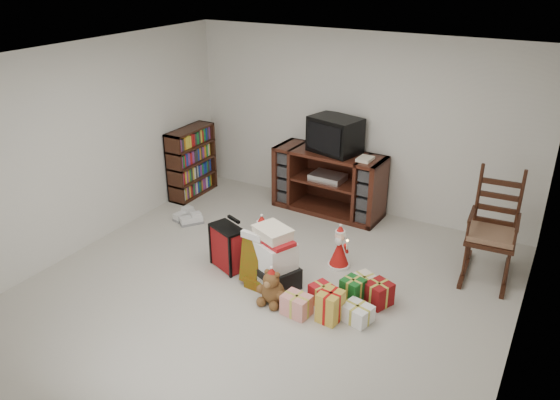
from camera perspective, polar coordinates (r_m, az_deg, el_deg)
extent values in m
cube|color=#BBB7AB|center=(6.12, -1.41, -9.40)|extent=(5.00, 5.00, 0.01)
cube|color=silver|center=(5.17, -1.70, 14.37)|extent=(5.00, 5.00, 0.01)
cube|color=white|center=(7.65, 8.14, 7.84)|extent=(5.00, 0.01, 2.50)
cube|color=white|center=(3.86, -21.22, -11.30)|extent=(5.00, 0.01, 2.50)
cube|color=white|center=(7.06, -19.36, 5.27)|extent=(0.01, 5.00, 2.50)
cube|color=white|center=(4.86, 24.77, -4.25)|extent=(0.01, 5.00, 2.50)
cube|color=#441B13|center=(7.74, 5.11, 1.89)|extent=(1.59, 0.64, 0.90)
cube|color=silver|center=(7.68, 5.03, 2.39)|extent=(0.49, 0.36, 0.09)
cube|color=#3C1D10|center=(8.35, -9.22, 3.94)|extent=(0.29, 0.86, 1.05)
cube|color=#3C1D10|center=(6.57, 21.16, -3.83)|extent=(0.56, 0.54, 0.05)
cube|color=#8B6D4C|center=(6.54, 21.24, -3.36)|extent=(0.51, 0.50, 0.06)
cube|color=#3C1D10|center=(6.60, 22.06, 0.35)|extent=(0.45, 0.09, 0.81)
cube|color=#3C1D10|center=(6.78, 20.60, -7.14)|extent=(0.58, 0.90, 0.06)
cube|color=black|center=(6.14, -0.74, -7.79)|extent=(0.67, 0.59, 0.25)
cube|color=white|center=(6.00, -0.75, -5.56)|extent=(0.57, 0.51, 0.30)
cube|color=#AD1319|center=(5.92, -0.76, -4.10)|extent=(0.56, 0.44, 0.04)
cube|color=#F1E1C5|center=(5.88, -0.76, -3.49)|extent=(0.46, 0.41, 0.10)
cube|color=maroon|center=(6.40, -5.48, -4.96)|extent=(0.46, 0.36, 0.54)
cube|color=black|center=(6.31, -5.10, -1.88)|extent=(0.21, 0.11, 0.03)
ellipsoid|color=brown|center=(5.85, -0.76, -9.57)|extent=(0.26, 0.22, 0.28)
sphere|color=brown|center=(5.73, -0.94, -8.37)|extent=(0.17, 0.17, 0.17)
cone|color=#B11613|center=(6.48, 6.21, -5.52)|extent=(0.25, 0.25, 0.36)
sphere|color=beige|center=(6.37, 6.30, -3.75)|extent=(0.12, 0.12, 0.12)
cone|color=#B11613|center=(6.33, 6.34, -2.99)|extent=(0.11, 0.11, 0.09)
cylinder|color=silver|center=(6.26, 7.02, -4.69)|extent=(0.02, 0.02, 0.11)
cone|color=#B11613|center=(6.58, -1.87, -4.73)|extent=(0.28, 0.28, 0.39)
sphere|color=beige|center=(6.47, -1.90, -2.82)|extent=(0.13, 0.13, 0.13)
cone|color=#B11613|center=(6.42, -1.92, -2.00)|extent=(0.12, 0.12, 0.10)
cylinder|color=silver|center=(6.34, -1.30, -3.82)|extent=(0.02, 0.02, 0.12)
cube|color=silver|center=(7.72, -10.20, -1.67)|extent=(0.20, 0.33, 0.11)
cube|color=silver|center=(7.61, -9.02, -2.00)|extent=(0.30, 0.33, 0.11)
cube|color=#AD1319|center=(5.80, 4.30, -10.04)|extent=(0.25, 0.25, 0.25)
cube|color=#186323|center=(5.92, 7.03, -9.36)|extent=(0.25, 0.25, 0.25)
cube|color=gold|center=(5.61, 5.93, -11.43)|extent=(0.25, 0.25, 0.25)
cube|color=white|center=(5.56, 2.32, -11.64)|extent=(0.25, 0.25, 0.25)
cube|color=white|center=(5.70, 8.54, -10.93)|extent=(0.25, 0.25, 0.25)
cube|color=maroon|center=(6.02, 9.46, -8.91)|extent=(0.25, 0.25, 0.25)
cube|color=#F1E1C5|center=(6.13, 7.49, -8.13)|extent=(0.25, 0.25, 0.25)
cube|color=black|center=(7.52, 5.79, 6.79)|extent=(0.76, 0.63, 0.49)
cube|color=black|center=(7.31, 5.02, 6.31)|extent=(0.55, 0.17, 0.39)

